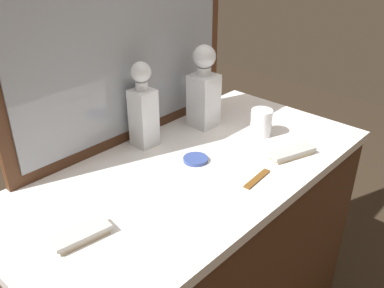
{
  "coord_description": "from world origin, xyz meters",
  "views": [
    {
      "loc": [
        -0.81,
        -0.75,
        1.53
      ],
      "look_at": [
        0.0,
        0.0,
        0.93
      ],
      "focal_mm": 39.1,
      "sensor_mm": 36.0,
      "label": 1
    }
  ],
  "objects_px": {
    "crystal_decanter_far_right": "(204,94)",
    "crystal_tumbler_far_left": "(261,124)",
    "silver_brush_center": "(81,235)",
    "porcelain_dish": "(196,159)",
    "tortoiseshell_comb": "(257,179)",
    "crystal_decanter_front": "(143,113)",
    "silver_brush_rear": "(291,153)"
  },
  "relations": [
    {
      "from": "crystal_decanter_front",
      "to": "silver_brush_rear",
      "type": "bearing_deg",
      "value": -56.69
    },
    {
      "from": "crystal_tumbler_far_left",
      "to": "porcelain_dish",
      "type": "height_order",
      "value": "crystal_tumbler_far_left"
    },
    {
      "from": "silver_brush_center",
      "to": "porcelain_dish",
      "type": "bearing_deg",
      "value": 5.79
    },
    {
      "from": "crystal_decanter_far_right",
      "to": "silver_brush_center",
      "type": "xyz_separation_m",
      "value": [
        -0.67,
        -0.2,
        -0.11
      ]
    },
    {
      "from": "crystal_decanter_front",
      "to": "porcelain_dish",
      "type": "xyz_separation_m",
      "value": [
        0.04,
        -0.2,
        -0.11
      ]
    },
    {
      "from": "crystal_decanter_front",
      "to": "silver_brush_rear",
      "type": "relative_size",
      "value": 1.7
    },
    {
      "from": "crystal_tumbler_far_left",
      "to": "tortoiseshell_comb",
      "type": "xyz_separation_m",
      "value": [
        -0.25,
        -0.16,
        -0.04
      ]
    },
    {
      "from": "crystal_decanter_front",
      "to": "crystal_tumbler_far_left",
      "type": "xyz_separation_m",
      "value": [
        0.33,
        -0.25,
        -0.07
      ]
    },
    {
      "from": "silver_brush_center",
      "to": "tortoiseshell_comb",
      "type": "xyz_separation_m",
      "value": [
        0.5,
        -0.16,
        -0.01
      ]
    },
    {
      "from": "silver_brush_center",
      "to": "porcelain_dish",
      "type": "relative_size",
      "value": 1.86
    },
    {
      "from": "crystal_decanter_front",
      "to": "tortoiseshell_comb",
      "type": "relative_size",
      "value": 2.35
    },
    {
      "from": "crystal_decanter_far_right",
      "to": "crystal_tumbler_far_left",
      "type": "distance_m",
      "value": 0.23
    },
    {
      "from": "silver_brush_center",
      "to": "crystal_decanter_front",
      "type": "bearing_deg",
      "value": 30.47
    },
    {
      "from": "crystal_decanter_far_right",
      "to": "tortoiseshell_comb",
      "type": "bearing_deg",
      "value": -115.33
    },
    {
      "from": "crystal_decanter_front",
      "to": "tortoiseshell_comb",
      "type": "distance_m",
      "value": 0.43
    },
    {
      "from": "porcelain_dish",
      "to": "silver_brush_rear",
      "type": "bearing_deg",
      "value": -41.67
    },
    {
      "from": "silver_brush_center",
      "to": "porcelain_dish",
      "type": "xyz_separation_m",
      "value": [
        0.46,
        0.05,
        -0.01
      ]
    },
    {
      "from": "silver_brush_center",
      "to": "porcelain_dish",
      "type": "distance_m",
      "value": 0.46
    },
    {
      "from": "crystal_tumbler_far_left",
      "to": "silver_brush_rear",
      "type": "distance_m",
      "value": 0.18
    },
    {
      "from": "crystal_tumbler_far_left",
      "to": "silver_brush_center",
      "type": "height_order",
      "value": "crystal_tumbler_far_left"
    },
    {
      "from": "crystal_decanter_far_right",
      "to": "silver_brush_rear",
      "type": "bearing_deg",
      "value": -87.29
    },
    {
      "from": "porcelain_dish",
      "to": "silver_brush_center",
      "type": "bearing_deg",
      "value": -174.21
    },
    {
      "from": "silver_brush_rear",
      "to": "crystal_tumbler_far_left",
      "type": "bearing_deg",
      "value": 69.32
    },
    {
      "from": "crystal_decanter_far_right",
      "to": "porcelain_dish",
      "type": "bearing_deg",
      "value": -143.87
    },
    {
      "from": "silver_brush_rear",
      "to": "silver_brush_center",
      "type": "xyz_separation_m",
      "value": [
        -0.69,
        0.16,
        0.0
      ]
    },
    {
      "from": "crystal_decanter_far_right",
      "to": "tortoiseshell_comb",
      "type": "relative_size",
      "value": 2.45
    },
    {
      "from": "crystal_decanter_far_right",
      "to": "crystal_tumbler_far_left",
      "type": "relative_size",
      "value": 3.18
    },
    {
      "from": "porcelain_dish",
      "to": "crystal_tumbler_far_left",
      "type": "bearing_deg",
      "value": -8.61
    },
    {
      "from": "tortoiseshell_comb",
      "to": "crystal_decanter_front",
      "type": "bearing_deg",
      "value": 101.04
    },
    {
      "from": "crystal_tumbler_far_left",
      "to": "silver_brush_rear",
      "type": "relative_size",
      "value": 0.56
    },
    {
      "from": "silver_brush_rear",
      "to": "silver_brush_center",
      "type": "height_order",
      "value": "same"
    },
    {
      "from": "porcelain_dish",
      "to": "crystal_decanter_front",
      "type": "bearing_deg",
      "value": 100.19
    }
  ]
}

